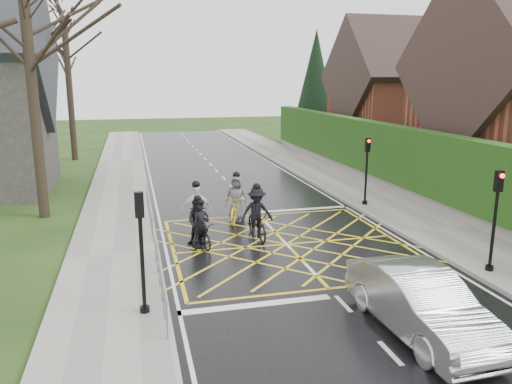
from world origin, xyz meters
name	(u,v)px	position (x,y,z in m)	size (l,w,h in m)	color
ground	(286,244)	(0.00, 0.00, 0.00)	(120.00, 120.00, 0.00)	#193210
road	(286,244)	(0.00, 0.00, 0.01)	(9.00, 80.00, 0.01)	black
sidewalk_right	(435,230)	(6.00, 0.00, 0.07)	(3.00, 80.00, 0.15)	gray
sidewalk_left	(113,256)	(-6.00, 0.00, 0.07)	(3.00, 80.00, 0.15)	gray
stone_wall	(397,189)	(7.75, 6.00, 0.35)	(0.50, 38.00, 0.70)	slate
hedge	(399,155)	(7.75, 6.00, 2.10)	(0.90, 38.00, 2.80)	#12340E
house_far	(403,98)	(14.75, 18.00, 4.36)	(9.80, 8.80, 10.30)	brown
conifer	(315,88)	(10.75, 26.00, 4.99)	(4.60, 4.60, 10.00)	black
tree_near	(26,24)	(-9.00, 6.00, 7.91)	(9.24, 9.24, 11.44)	black
tree_mid	(34,25)	(-10.00, 14.00, 8.63)	(10.08, 10.08, 12.48)	black
tree_far	(67,58)	(-9.30, 22.00, 7.19)	(8.40, 8.40, 10.40)	black
railing_south	(160,272)	(-4.65, -3.50, 0.78)	(0.05, 5.04, 1.03)	slate
railing_north	(149,204)	(-4.65, 4.00, 0.79)	(0.05, 6.04, 1.03)	slate
traffic_light_ne	(366,172)	(5.10, 4.20, 1.66)	(0.24, 0.31, 3.21)	black
traffic_light_se	(494,222)	(5.10, -4.20, 1.66)	(0.24, 0.31, 3.21)	black
traffic_light_sw	(142,254)	(-5.10, -4.50, 1.66)	(0.24, 0.31, 3.21)	black
cyclist_rear	(202,231)	(-2.96, 0.59, 0.55)	(0.96, 1.84, 1.70)	black
cyclist_back	(198,226)	(-3.06, 0.71, 0.69)	(1.02, 1.89, 1.82)	black
cyclist_mid	(257,218)	(-0.84, 1.03, 0.76)	(1.26, 2.17, 2.08)	black
cyclist_front	(197,215)	(-2.96, 1.89, 0.78)	(1.14, 2.11, 2.10)	black
cyclist_lead	(237,204)	(-1.10, 3.40, 0.72)	(1.54, 2.27, 2.09)	yellow
car	(420,303)	(1.09, -6.83, 0.76)	(1.60, 4.59, 1.51)	#ACB0B4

